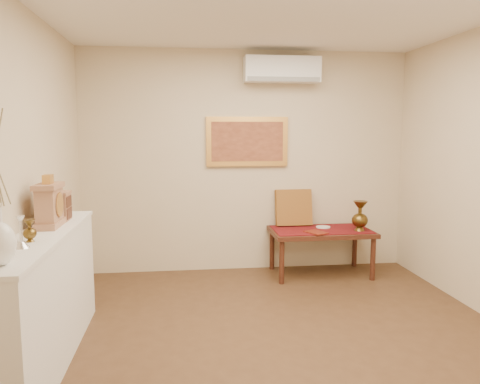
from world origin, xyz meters
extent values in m
plane|color=brown|center=(0.00, 0.00, 0.00)|extent=(4.50, 4.50, 0.00)
cube|color=beige|center=(0.00, 2.25, 1.35)|extent=(4.00, 0.02, 2.70)
cube|color=beige|center=(0.00, -2.25, 1.35)|extent=(4.00, 0.02, 2.70)
cube|color=beige|center=(-2.00, 0.00, 1.35)|extent=(0.02, 4.50, 2.70)
cube|color=maroon|center=(0.85, 1.88, 0.55)|extent=(1.14, 0.59, 0.01)
cylinder|color=white|center=(0.90, 1.97, 0.56)|extent=(0.17, 0.17, 0.01)
cube|color=maroon|center=(0.73, 1.69, 0.56)|extent=(0.27, 0.30, 0.01)
cube|color=maroon|center=(0.58, 2.15, 0.78)|extent=(0.45, 0.19, 0.46)
cube|color=white|center=(-1.82, 0.00, 0.47)|extent=(0.35, 2.00, 0.95)
cube|color=white|center=(-1.82, 0.00, 0.96)|extent=(0.37, 2.02, 0.03)
cube|color=#AC7858|center=(-1.83, 0.29, 1.00)|extent=(0.16, 0.36, 0.05)
cube|color=#AC7858|center=(-1.83, 0.29, 1.16)|extent=(0.14, 0.30, 0.25)
cylinder|color=beige|center=(-1.75, 0.29, 1.16)|extent=(0.01, 0.17, 0.17)
cylinder|color=gold|center=(-1.75, 0.29, 1.16)|extent=(0.01, 0.19, 0.19)
cube|color=#AC7858|center=(-1.83, 0.29, 1.30)|extent=(0.17, 0.34, 0.04)
cube|color=gold|center=(-1.83, 0.29, 1.35)|extent=(0.06, 0.11, 0.07)
cube|color=#AC7858|center=(-1.82, 0.55, 1.09)|extent=(0.15, 0.20, 0.22)
cube|color=#452014|center=(-1.74, 0.55, 1.04)|extent=(0.01, 0.17, 0.09)
cube|color=#452014|center=(-1.74, 0.55, 1.14)|extent=(0.01, 0.17, 0.09)
cube|color=#AC7858|center=(-1.82, 0.55, 1.21)|extent=(0.16, 0.21, 0.02)
cube|color=#452014|center=(0.85, 1.88, 0.53)|extent=(1.20, 0.70, 0.05)
cylinder|color=#452014|center=(0.31, 1.59, 0.25)|extent=(0.06, 0.06, 0.50)
cylinder|color=#452014|center=(1.39, 1.59, 0.25)|extent=(0.06, 0.06, 0.50)
cylinder|color=#452014|center=(0.31, 2.17, 0.25)|extent=(0.06, 0.06, 0.50)
cylinder|color=#452014|center=(1.39, 2.17, 0.25)|extent=(0.06, 0.06, 0.50)
cube|color=gold|center=(0.00, 2.23, 1.60)|extent=(1.00, 0.05, 0.60)
cube|color=#A25938|center=(0.00, 2.20, 1.60)|extent=(0.88, 0.01, 0.48)
cube|color=white|center=(0.40, 2.12, 2.45)|extent=(0.90, 0.24, 0.30)
cube|color=gray|center=(0.40, 2.00, 2.33)|extent=(0.86, 0.02, 0.05)
camera|label=1|loc=(-0.80, -3.46, 1.72)|focal=35.00mm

